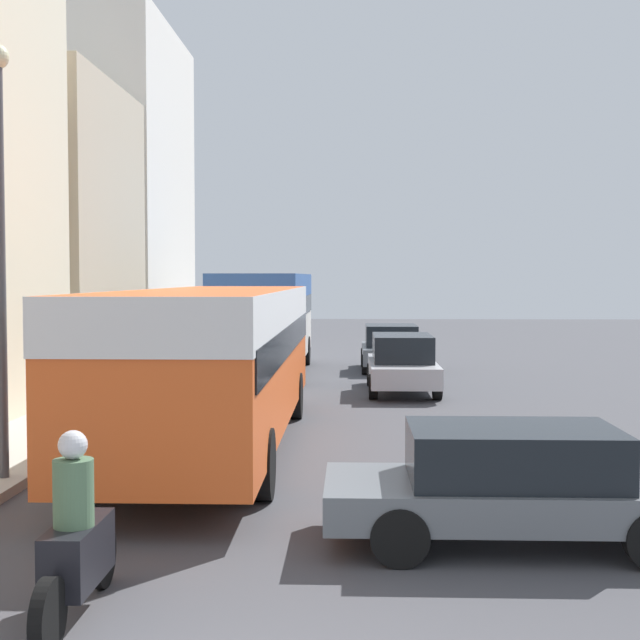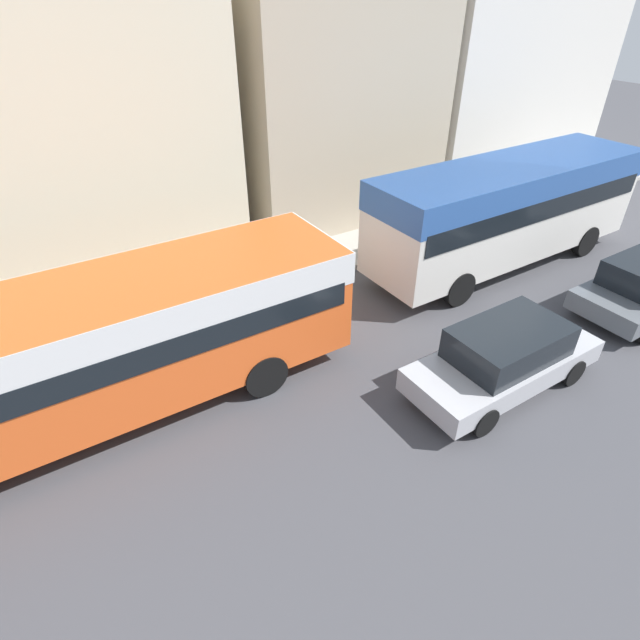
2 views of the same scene
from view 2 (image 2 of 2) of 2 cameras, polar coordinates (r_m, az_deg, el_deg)
name	(u,v)px [view 2 (image 2 of 2)]	position (r m, az deg, el deg)	size (l,w,h in m)	color
building_midblock	(11,54)	(16.42, -31.81, 24.44)	(6.04, 9.72, 11.94)	beige
building_far_terrace	(326,89)	(19.15, 0.67, 24.92)	(5.13, 7.28, 8.80)	#BCAD93
building_end_row	(489,15)	(25.24, 18.71, 30.15)	(6.86, 9.14, 12.69)	silver
bus_lead	(59,349)	(10.41, -27.66, -2.96)	(2.67, 11.51, 2.86)	#EA5B23
bus_following	(508,201)	(16.32, 20.73, 12.59)	(2.54, 9.27, 3.18)	silver
car_far_curb	(505,357)	(11.49, 20.38, -3.96)	(1.83, 4.53, 1.55)	#B7B7BC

